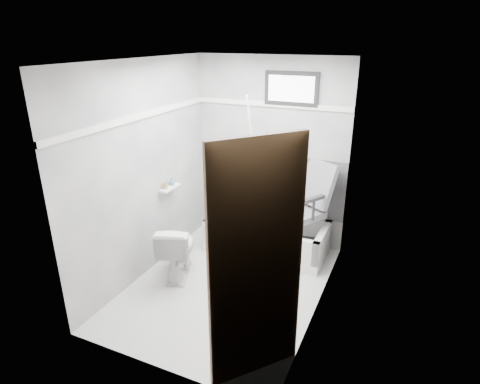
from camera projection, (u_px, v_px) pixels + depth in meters
The scene contains 19 objects.
floor at pixel (227, 286), 4.48m from camera, with size 2.60×2.60×0.00m, color silver.
ceiling at pixel (224, 60), 3.60m from camera, with size 2.60×2.60×0.00m, color silver.
wall_back at pixel (270, 153), 5.14m from camera, with size 2.00×0.02×2.40m, color slate.
wall_front at pixel (148, 242), 2.93m from camera, with size 2.00×0.02×2.40m, color slate.
wall_left at pixel (144, 172), 4.42m from camera, with size 0.02×2.60×2.40m, color slate.
wall_right at pixel (324, 201), 3.66m from camera, with size 0.02×2.60×2.40m, color slate.
bathtub at pixel (267, 235), 5.15m from camera, with size 1.50×0.70×0.42m, color white, non-canonical shape.
office_chair at pixel (297, 206), 4.87m from camera, with size 0.63×0.63×1.10m, color slate, non-canonical shape.
toilet at pixel (177, 249), 4.58m from camera, with size 0.37×0.67×0.65m, color white.
door at pixel (275, 296), 2.65m from camera, with size 0.78×0.78×2.00m, color #542F1F, non-canonical shape.
window at pixel (291, 89), 4.74m from camera, with size 0.66×0.04×0.40m, color black, non-canonical shape.
backerboard at pixel (287, 185), 5.19m from camera, with size 1.50×0.02×0.78m, color #4C4C4F.
trim_back at pixel (271, 104), 4.91m from camera, with size 2.00×0.02×0.06m, color white.
trim_left at pixel (140, 116), 4.19m from camera, with size 0.02×2.60×0.06m, color white.
pole at pixel (255, 168), 5.04m from camera, with size 0.02×0.02×1.95m, color white.
shelf at pixel (170, 188), 4.81m from camera, with size 0.10×0.32×0.03m, color white.
soap_bottle_a at pixel (165, 185), 4.73m from camera, with size 0.05×0.05×0.10m, color #9D884E.
soap_bottle_b at pixel (172, 181), 4.85m from camera, with size 0.07×0.07×0.09m, color #45697E.
faucet at pixel (254, 198), 5.43m from camera, with size 0.26×0.10×0.16m, color silver, non-canonical shape.
Camera 1 is at (1.67, -3.40, 2.62)m, focal length 30.00 mm.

